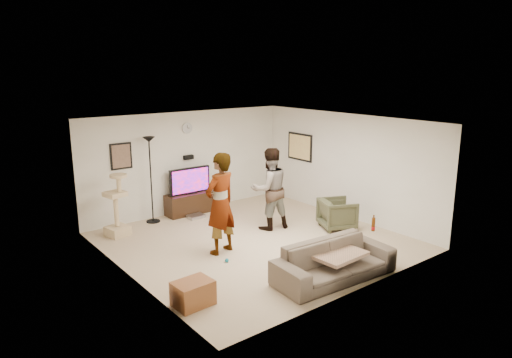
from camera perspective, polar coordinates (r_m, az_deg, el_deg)
floor at (r=9.79m, az=-0.05°, el=-7.69°), size 5.50×5.50×0.02m
ceiling at (r=9.18m, az=-0.05°, el=7.13°), size 5.50×5.50×0.02m
wall_back at (r=11.65m, az=-8.42°, el=2.08°), size 5.50×0.04×2.50m
wall_front at (r=7.52m, az=13.01°, el=-4.52°), size 5.50×0.04×2.50m
wall_left at (r=8.07m, az=-15.64°, el=-3.43°), size 0.04×5.50×2.50m
wall_right at (r=11.27m, az=11.04°, el=1.59°), size 0.04×5.50×2.50m
wall_clock at (r=11.48m, az=-8.49°, el=6.21°), size 0.26×0.04×0.26m
wall_speaker at (r=11.57m, az=-8.29°, el=2.66°), size 0.25×0.10×0.10m
picture_back at (r=10.84m, az=-16.25°, el=2.71°), size 0.42×0.03×0.52m
picture_right at (r=12.29m, az=5.40°, el=3.95°), size 0.03×0.78×0.62m
tv_stand at (r=11.63m, az=-8.04°, el=-2.95°), size 1.25×0.45×0.52m
console_box at (r=11.33m, az=-7.38°, el=-4.57°), size 0.40×0.30×0.07m
tv at (r=11.48m, az=-8.14°, el=-0.18°), size 1.08×0.08×0.64m
tv_screen at (r=11.44m, az=-8.03°, el=-0.22°), size 0.99×0.01×0.56m
floor_lamp at (r=10.95m, az=-12.78°, el=-0.15°), size 0.32×0.32×2.01m
cat_tree at (r=10.34m, az=-16.85°, el=-3.09°), size 0.52×0.52×1.36m
person_left at (r=8.93m, az=-4.40°, el=-3.02°), size 0.81×0.63×1.99m
person_right at (r=10.28m, az=1.69°, el=-1.21°), size 1.01×0.86×1.84m
sofa at (r=8.14m, az=9.60°, el=-9.92°), size 2.25×1.02×0.64m
throw_blanket at (r=8.15m, az=9.97°, el=-9.06°), size 0.94×0.75×0.06m
beer_bottle at (r=8.72m, az=14.23°, el=-5.43°), size 0.06×0.06×0.25m
armchair at (r=10.59m, az=9.96°, el=-4.24°), size 0.97×0.96×0.67m
side_table at (r=7.33m, az=-7.75°, el=-13.74°), size 0.60×0.46×0.39m
toy_ball at (r=8.79m, az=-3.61°, el=-9.94°), size 0.07×0.07×0.07m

